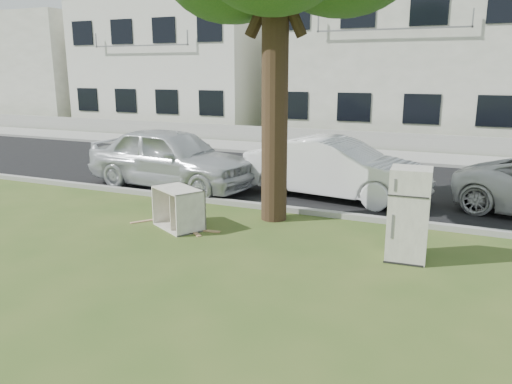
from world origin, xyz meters
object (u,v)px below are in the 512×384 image
at_px(cabinet, 178,208).
at_px(car_center, 335,168).
at_px(fridge, 409,214).
at_px(car_left, 172,158).

xyz_separation_m(cabinet, car_center, (2.25, 3.70, 0.33)).
bearing_deg(cabinet, fridge, 30.22).
distance_m(car_center, car_left, 4.41).
relative_size(fridge, car_left, 0.33).
bearing_deg(fridge, car_left, 152.00).
relative_size(fridge, car_center, 0.35).
bearing_deg(car_left, fridge, -108.89).
xyz_separation_m(cabinet, car_left, (-2.11, 3.04, 0.41)).
height_order(fridge, car_left, car_left).
height_order(fridge, cabinet, fridge).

